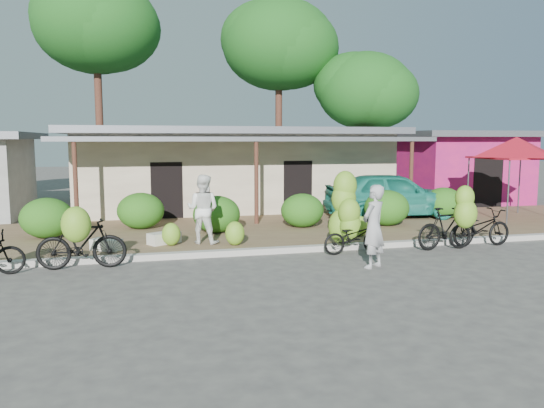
% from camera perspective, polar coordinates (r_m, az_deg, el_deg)
% --- Properties ---
extents(ground, '(100.00, 100.00, 0.00)m').
position_cam_1_polar(ground, '(11.81, 4.75, -7.20)').
color(ground, '#464441').
rests_on(ground, ground).
extents(sidewalk, '(60.00, 6.00, 0.12)m').
position_cam_1_polar(sidewalk, '(16.51, -0.85, -2.90)').
color(sidewalk, olive).
rests_on(sidewalk, ground).
extents(curb, '(60.00, 0.25, 0.15)m').
position_cam_1_polar(curb, '(13.65, 2.04, -4.92)').
color(curb, '#A8A399').
rests_on(curb, ground).
extents(shop_main, '(13.00, 8.50, 3.35)m').
position_cam_1_polar(shop_main, '(22.11, -4.39, 3.92)').
color(shop_main, beige).
rests_on(shop_main, ground).
extents(shop_pink, '(6.00, 6.00, 3.25)m').
position_cam_1_polar(shop_pink, '(26.07, 19.03, 3.90)').
color(shop_pink, '#C61E61').
rests_on(shop_pink, ground).
extents(tree_far_center, '(5.81, 5.74, 10.55)m').
position_cam_1_polar(tree_far_center, '(27.57, -18.84, 18.03)').
color(tree_far_center, '#522E21').
rests_on(tree_far_center, ground).
extents(tree_center_right, '(5.92, 5.86, 10.12)m').
position_cam_1_polar(tree_center_right, '(28.77, 0.30, 16.94)').
color(tree_center_right, '#522E21').
rests_on(tree_center_right, ground).
extents(tree_near_right, '(4.97, 4.83, 7.28)m').
position_cam_1_polar(tree_near_right, '(27.85, 9.53, 12.12)').
color(tree_near_right, '#522E21').
rests_on(tree_near_right, ground).
extents(hedge_0, '(1.46, 1.31, 1.14)m').
position_cam_1_polar(hedge_0, '(16.20, -23.07, -1.39)').
color(hedge_0, '#216016').
rests_on(hedge_0, sidewalk).
extents(hedge_1, '(1.44, 1.30, 1.13)m').
position_cam_1_polar(hedge_1, '(16.97, -13.94, -0.71)').
color(hedge_1, '#216016').
rests_on(hedge_1, sidewalk).
extents(hedge_2, '(1.42, 1.27, 1.10)m').
position_cam_1_polar(hedge_2, '(15.87, -5.98, -1.10)').
color(hedge_2, '#216016').
rests_on(hedge_2, sidewalk).
extents(hedge_3, '(1.37, 1.23, 1.07)m').
position_cam_1_polar(hedge_3, '(16.79, 3.28, -0.70)').
color(hedge_3, '#216016').
rests_on(hedge_3, sidewalk).
extents(hedge_4, '(1.47, 1.32, 1.15)m').
position_cam_1_polar(hedge_4, '(17.47, 12.23, -0.41)').
color(hedge_4, '#216016').
rests_on(hedge_4, sidewalk).
extents(hedge_5, '(1.40, 1.26, 1.09)m').
position_cam_1_polar(hedge_5, '(19.60, 17.97, 0.11)').
color(hedge_5, '#216016').
rests_on(hedge_5, sidewalk).
extents(red_canopy, '(3.50, 3.50, 2.86)m').
position_cam_1_polar(red_canopy, '(20.44, 24.80, 5.55)').
color(red_canopy, '#59595E').
rests_on(red_canopy, sidewalk).
extents(bike_left, '(1.97, 1.22, 1.49)m').
position_cam_1_polar(bike_left, '(12.46, -19.88, -3.69)').
color(bike_left, black).
rests_on(bike_left, ground).
extents(bike_center, '(1.69, 1.22, 2.08)m').
position_cam_1_polar(bike_center, '(13.81, 8.21, -1.67)').
color(bike_center, black).
rests_on(bike_center, ground).
extents(bike_right, '(1.92, 1.29, 1.74)m').
position_cam_1_polar(bike_right, '(14.60, 18.73, -1.98)').
color(bike_right, black).
rests_on(bike_right, ground).
extents(bike_far_right, '(2.01, 0.88, 1.03)m').
position_cam_1_polar(bike_far_right, '(15.32, 21.43, -2.43)').
color(bike_far_right, black).
rests_on(bike_far_right, ground).
extents(loose_banana_a, '(0.48, 0.41, 0.60)m').
position_cam_1_polar(loose_banana_a, '(14.12, -10.80, -3.22)').
color(loose_banana_a, '#83B52D').
rests_on(loose_banana_a, sidewalk).
extents(loose_banana_b, '(0.51, 0.43, 0.64)m').
position_cam_1_polar(loose_banana_b, '(13.94, -4.01, -3.16)').
color(loose_banana_b, '#83B52D').
rests_on(loose_banana_b, sidewalk).
extents(loose_banana_c, '(0.47, 0.40, 0.59)m').
position_cam_1_polar(loose_banana_c, '(15.41, 9.44, -2.37)').
color(loose_banana_c, '#83B52D').
rests_on(loose_banana_c, sidewalk).
extents(sack_near, '(0.93, 0.78, 0.30)m').
position_cam_1_polar(sack_near, '(14.47, -11.52, -3.60)').
color(sack_near, silver).
rests_on(sack_near, sidewalk).
extents(sack_far, '(0.84, 0.73, 0.28)m').
position_cam_1_polar(sack_far, '(13.99, -17.38, -4.18)').
color(sack_far, silver).
rests_on(sack_far, sidewalk).
extents(vendor, '(0.82, 0.76, 1.88)m').
position_cam_1_polar(vendor, '(12.14, 10.87, -2.38)').
color(vendor, '#9C9C9C').
rests_on(vendor, ground).
extents(bystander, '(1.12, 1.03, 1.84)m').
position_cam_1_polar(bystander, '(14.22, -7.44, -0.55)').
color(bystander, white).
rests_on(bystander, sidewalk).
extents(teal_van, '(5.01, 2.60, 1.63)m').
position_cam_1_polar(teal_van, '(19.40, 12.79, 1.01)').
color(teal_van, '#1B7D6B').
rests_on(teal_van, sidewalk).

